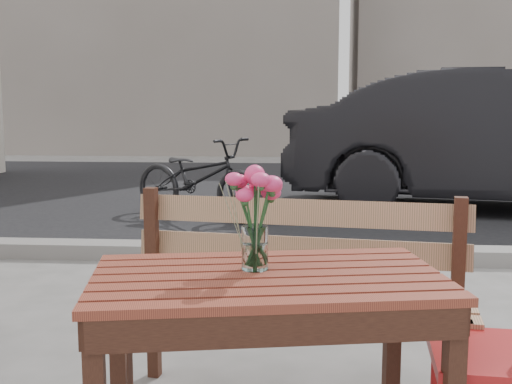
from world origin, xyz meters
TOP-DOWN VIEW (x-y plane):
  - street at (0.00, 5.06)m, footprint 30.00×8.12m
  - backdrop_buildings at (0.17, 14.40)m, footprint 15.50×4.00m
  - main_table at (0.16, 0.08)m, footprint 1.22×0.84m
  - main_bench at (0.24, 0.65)m, footprint 1.47×0.61m
  - main_vase at (0.11, 0.14)m, footprint 0.19×0.19m
  - parked_car at (2.52, 5.60)m, footprint 5.03×2.48m
  - bicycle at (-0.85, 4.75)m, footprint 1.73×1.32m

SIDE VIEW (x-z plane):
  - street at x=0.00m, z-range -0.03..0.09m
  - bicycle at x=-0.85m, z-range 0.00..0.87m
  - main_bench at x=0.24m, z-range 0.09..0.98m
  - main_table at x=0.16m, z-range 0.23..0.92m
  - parked_car at x=2.52m, z-range 0.00..1.59m
  - main_vase at x=0.11m, z-range 0.73..1.08m
  - backdrop_buildings at x=0.17m, z-range -0.40..7.60m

